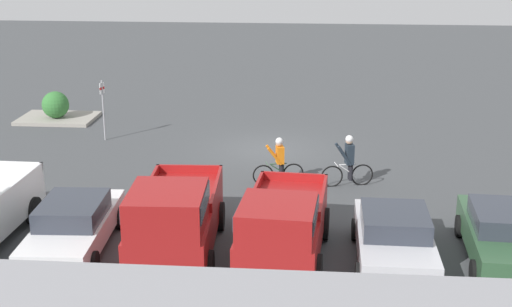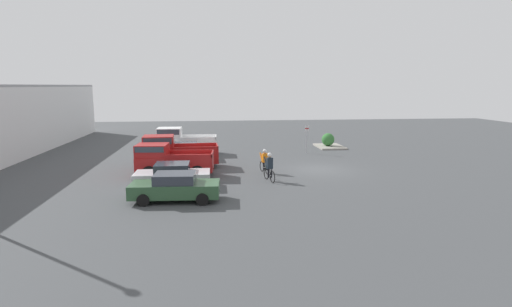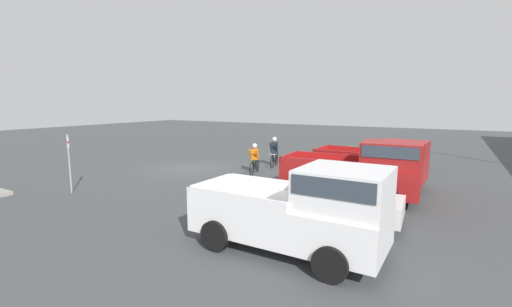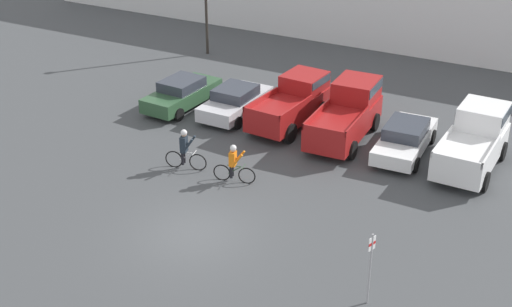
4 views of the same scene
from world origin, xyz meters
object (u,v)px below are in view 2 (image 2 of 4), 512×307
object	(u,v)px
pickup_truck_2	(182,141)
shrub	(328,140)
pickup_truck_1	(174,151)
cyclist_0	(265,161)
sedan_1	(173,175)
cyclist_1	(269,167)
pickup_truck_0	(169,160)
sedan_0	(175,187)
fire_lane_sign	(307,136)
sedan_2	(184,152)

from	to	relation	value
pickup_truck_2	shrub	distance (m)	13.69
pickup_truck_1	cyclist_0	bearing A→B (deg)	-110.84
sedan_1	cyclist_1	xyz separation A→B (m)	(0.94, -5.76, 0.19)
pickup_truck_1	pickup_truck_0	bearing A→B (deg)	177.98
cyclist_0	sedan_1	bearing A→B (deg)	119.30
sedan_0	pickup_truck_2	xyz separation A→B (m)	(14.01, 0.59, 0.45)
pickup_truck_1	cyclist_0	distance (m)	6.57
pickup_truck_0	sedan_0	bearing A→B (deg)	-171.61
pickup_truck_2	shrub	size ratio (longest dim) A/B	4.13
sedan_0	fire_lane_sign	distance (m)	16.77
fire_lane_sign	pickup_truck_0	bearing A→B (deg)	125.49
pickup_truck_1	pickup_truck_2	bearing A→B (deg)	-1.40
pickup_truck_2	fire_lane_sign	xyz separation A→B (m)	(-0.62, -10.66, 0.33)
cyclist_0	cyclist_1	size ratio (longest dim) A/B	0.96
pickup_truck_2	shrub	xyz separation A→B (m)	(2.43, -13.47, -0.42)
pickup_truck_0	fire_lane_sign	distance (m)	13.38
pickup_truck_0	cyclist_1	world-z (taller)	pickup_truck_0
sedan_1	cyclist_0	bearing A→B (deg)	-60.70
pickup_truck_1	fire_lane_sign	bearing A→B (deg)	-65.08
sedan_0	pickup_truck_0	world-z (taller)	pickup_truck_0
pickup_truck_0	cyclist_1	size ratio (longest dim) A/B	2.77
sedan_0	sedan_1	distance (m)	2.83
sedan_2	cyclist_1	world-z (taller)	cyclist_1
sedan_1	sedan_2	bearing A→B (deg)	-0.69
sedan_1	cyclist_0	size ratio (longest dim) A/B	2.50
sedan_0	shrub	size ratio (longest dim) A/B	3.79
pickup_truck_0	pickup_truck_1	bearing A→B (deg)	-2.02
shrub	pickup_truck_0	bearing A→B (deg)	128.28
cyclist_0	cyclist_1	xyz separation A→B (m)	(-2.31, 0.02, 0.07)
pickup_truck_2	cyclist_0	bearing A→B (deg)	-143.04
cyclist_0	shrub	xyz separation A→B (m)	(10.40, -7.47, -0.07)
sedan_2	fire_lane_sign	size ratio (longest dim) A/B	1.90
sedan_0	pickup_truck_1	xyz separation A→B (m)	(8.38, 0.73, 0.47)
sedan_1	pickup_truck_2	xyz separation A→B (m)	(11.21, 0.21, 0.46)
fire_lane_sign	pickup_truck_1	bearing A→B (deg)	114.92
sedan_1	shrub	xyz separation A→B (m)	(13.64, -13.25, 0.04)
sedan_0	pickup_truck_2	bearing A→B (deg)	2.43
cyclist_1	fire_lane_sign	xyz separation A→B (m)	(9.66, -4.68, 0.60)
pickup_truck_2	pickup_truck_0	bearing A→B (deg)	178.40
sedan_2	pickup_truck_2	xyz separation A→B (m)	(2.81, 0.31, 0.47)
cyclist_0	sedan_0	bearing A→B (deg)	138.22
pickup_truck_2	sedan_0	bearing A→B (deg)	-177.57
sedan_0	pickup_truck_1	size ratio (longest dim) A/B	0.87
sedan_2	cyclist_1	xyz separation A→B (m)	(-7.46, -5.66, 0.19)
sedan_0	pickup_truck_0	bearing A→B (deg)	8.39
cyclist_1	fire_lane_sign	size ratio (longest dim) A/B	0.72
sedan_2	shrub	xyz separation A→B (m)	(5.24, -13.15, 0.05)
pickup_truck_0	cyclist_0	bearing A→B (deg)	-86.18
sedan_1	pickup_truck_0	size ratio (longest dim) A/B	0.87
pickup_truck_0	fire_lane_sign	xyz separation A→B (m)	(7.77, -10.89, 0.38)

